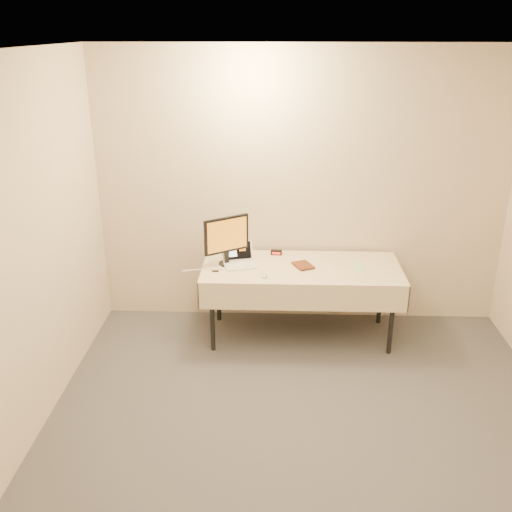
{
  "coord_description": "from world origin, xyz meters",
  "views": [
    {
      "loc": [
        -0.25,
        -2.88,
        2.83
      ],
      "look_at": [
        -0.43,
        1.99,
        0.86
      ],
      "focal_mm": 40.0,
      "sensor_mm": 36.0,
      "label": 1
    }
  ],
  "objects_px": {
    "monitor": "(227,237)",
    "table": "(301,273)",
    "laptop": "(239,259)",
    "book": "(296,257)"
  },
  "relations": [
    {
      "from": "monitor",
      "to": "book",
      "type": "relative_size",
      "value": 2.26
    },
    {
      "from": "table",
      "to": "monitor",
      "type": "xyz_separation_m",
      "value": [
        -0.7,
        0.03,
        0.34
      ]
    },
    {
      "from": "table",
      "to": "laptop",
      "type": "bearing_deg",
      "value": 176.27
    },
    {
      "from": "table",
      "to": "monitor",
      "type": "distance_m",
      "value": 0.78
    },
    {
      "from": "table",
      "to": "monitor",
      "type": "height_order",
      "value": "monitor"
    },
    {
      "from": "monitor",
      "to": "table",
      "type": "bearing_deg",
      "value": -35.85
    },
    {
      "from": "laptop",
      "to": "monitor",
      "type": "bearing_deg",
      "value": 168.99
    },
    {
      "from": "table",
      "to": "laptop",
      "type": "xyz_separation_m",
      "value": [
        -0.59,
        0.04,
        0.11
      ]
    },
    {
      "from": "table",
      "to": "book",
      "type": "distance_m",
      "value": 0.18
    },
    {
      "from": "laptop",
      "to": "monitor",
      "type": "relative_size",
      "value": 0.76
    }
  ]
}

